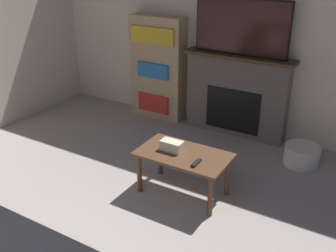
{
  "coord_description": "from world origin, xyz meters",
  "views": [
    {
      "loc": [
        1.94,
        -0.35,
        2.31
      ],
      "look_at": [
        0.16,
        2.65,
        0.69
      ],
      "focal_mm": 42.0,
      "sensor_mm": 36.0,
      "label": 1
    }
  ],
  "objects": [
    {
      "name": "fireplace",
      "position": [
        0.27,
        4.22,
        0.54
      ],
      "size": [
        1.42,
        0.28,
        1.07
      ],
      "color": "#605651",
      "rests_on": "ground_plane"
    },
    {
      "name": "tv",
      "position": [
        0.27,
        4.2,
        1.41
      ],
      "size": [
        1.19,
        0.03,
        0.68
      ],
      "color": "black",
      "rests_on": "fireplace"
    },
    {
      "name": "storage_basket",
      "position": [
        1.25,
        3.82,
        0.11
      ],
      "size": [
        0.4,
        0.4,
        0.23
      ],
      "color": "silver",
      "rests_on": "ground_plane"
    },
    {
      "name": "remote_control",
      "position": [
        0.55,
        2.5,
        0.47
      ],
      "size": [
        0.04,
        0.15,
        0.02
      ],
      "color": "black",
      "rests_on": "coffee_table"
    },
    {
      "name": "coffee_table",
      "position": [
        0.35,
        2.62,
        0.39
      ],
      "size": [
        0.91,
        0.52,
        0.46
      ],
      "color": "brown",
      "rests_on": "ground_plane"
    },
    {
      "name": "wall_back",
      "position": [
        0.0,
        4.36,
        1.35
      ],
      "size": [
        6.13,
        0.06,
        2.7
      ],
      "color": "beige",
      "rests_on": "ground_plane"
    },
    {
      "name": "bookshelf",
      "position": [
        -0.92,
        4.19,
        0.73
      ],
      "size": [
        0.79,
        0.29,
        1.45
      ],
      "color": "tan",
      "rests_on": "ground_plane"
    },
    {
      "name": "tissue_box",
      "position": [
        0.22,
        2.62,
        0.51
      ],
      "size": [
        0.22,
        0.12,
        0.1
      ],
      "color": "beige",
      "rests_on": "coffee_table"
    }
  ]
}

